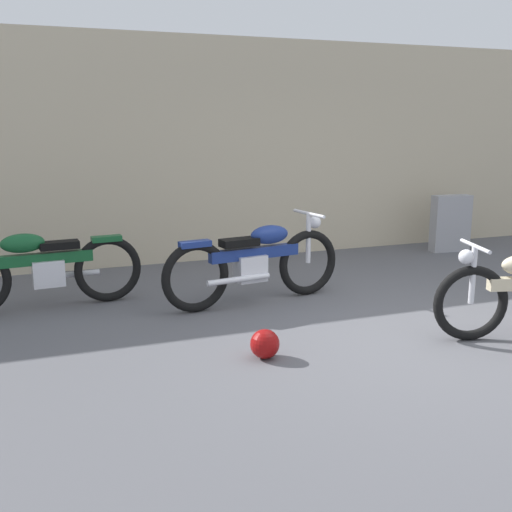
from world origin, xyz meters
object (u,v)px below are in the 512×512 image
stone_marker (451,223)px  helmet (265,344)px  motorcycle_green (41,268)px  motorcycle_blue (256,262)px

stone_marker → helmet: (-4.18, -3.03, -0.30)m
motorcycle_green → stone_marker: bearing=-175.1°
stone_marker → motorcycle_blue: 3.98m
stone_marker → helmet: 5.17m
helmet → motorcycle_blue: size_ratio=0.12×
motorcycle_blue → stone_marker: bearing=14.2°
helmet → motorcycle_green: (-1.66, 2.08, 0.32)m
motorcycle_blue → motorcycle_green: bearing=157.4°
stone_marker → helmet: stone_marker is taller
stone_marker → helmet: bearing=-144.0°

